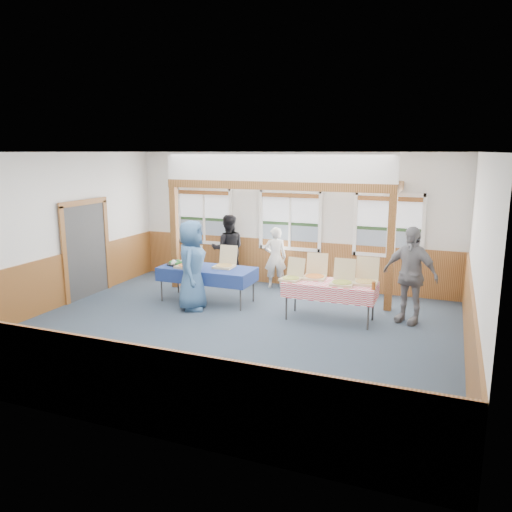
{
  "coord_description": "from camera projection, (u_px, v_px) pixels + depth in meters",
  "views": [
    {
      "loc": [
        3.58,
        -7.87,
        3.21
      ],
      "look_at": [
        0.09,
        1.0,
        1.21
      ],
      "focal_mm": 35.0,
      "sensor_mm": 36.0,
      "label": 1
    }
  ],
  "objects": [
    {
      "name": "floor",
      "position": [
        232.0,
        331.0,
        9.11
      ],
      "size": [
        8.0,
        8.0,
        0.0
      ],
      "primitive_type": "plane",
      "color": "#2C3948",
      "rests_on": "ground"
    },
    {
      "name": "ceiling",
      "position": [
        230.0,
        152.0,
        8.45
      ],
      "size": [
        8.0,
        8.0,
        0.0
      ],
      "primitive_type": "plane",
      "rotation": [
        3.14,
        0.0,
        0.0
      ],
      "color": "white",
      "rests_on": "wall_back"
    },
    {
      "name": "wall_back",
      "position": [
        291.0,
        220.0,
        11.97
      ],
      "size": [
        8.0,
        0.0,
        8.0
      ],
      "primitive_type": "plane",
      "rotation": [
        1.57,
        0.0,
        0.0
      ],
      "color": "silver",
      "rests_on": "floor"
    },
    {
      "name": "wall_front",
      "position": [
        102.0,
        298.0,
        5.59
      ],
      "size": [
        8.0,
        0.0,
        8.0
      ],
      "primitive_type": "plane",
      "rotation": [
        -1.57,
        0.0,
        0.0
      ],
      "color": "silver",
      "rests_on": "floor"
    },
    {
      "name": "wall_left",
      "position": [
        53.0,
        232.0,
        10.21
      ],
      "size": [
        0.0,
        8.0,
        8.0
      ],
      "primitive_type": "plane",
      "rotation": [
        1.57,
        0.0,
        1.57
      ],
      "color": "silver",
      "rests_on": "floor"
    },
    {
      "name": "wall_right",
      "position": [
        478.0,
        263.0,
        7.35
      ],
      "size": [
        0.0,
        8.0,
        8.0
      ],
      "primitive_type": "plane",
      "rotation": [
        1.57,
        0.0,
        -1.57
      ],
      "color": "silver",
      "rests_on": "floor"
    },
    {
      "name": "wainscot_back",
      "position": [
        290.0,
        263.0,
        12.16
      ],
      "size": [
        7.98,
        0.05,
        1.1
      ],
      "primitive_type": "cube",
      "color": "brown",
      "rests_on": "floor"
    },
    {
      "name": "wainscot_front",
      "position": [
        109.0,
        384.0,
        5.83
      ],
      "size": [
        7.98,
        0.05,
        1.1
      ],
      "primitive_type": "cube",
      "color": "brown",
      "rests_on": "floor"
    },
    {
      "name": "wainscot_left",
      "position": [
        58.0,
        281.0,
        10.42
      ],
      "size": [
        0.05,
        6.98,
        1.1
      ],
      "primitive_type": "cube",
      "color": "brown",
      "rests_on": "floor"
    },
    {
      "name": "wainscot_right",
      "position": [
        470.0,
        330.0,
        7.57
      ],
      "size": [
        0.05,
        6.98,
        1.1
      ],
      "primitive_type": "cube",
      "color": "brown",
      "rests_on": "floor"
    },
    {
      "name": "cased_opening",
      "position": [
        86.0,
        250.0,
        11.13
      ],
      "size": [
        0.06,
        1.3,
        2.1
      ],
      "primitive_type": "cube",
      "color": "#373737",
      "rests_on": "wall_left"
    },
    {
      "name": "window_left",
      "position": [
        204.0,
        213.0,
        12.74
      ],
      "size": [
        1.56,
        0.1,
        1.46
      ],
      "color": "white",
      "rests_on": "wall_back"
    },
    {
      "name": "window_mid",
      "position": [
        290.0,
        217.0,
        11.91
      ],
      "size": [
        1.56,
        0.1,
        1.46
      ],
      "color": "white",
      "rests_on": "wall_back"
    },
    {
      "name": "window_right",
      "position": [
        389.0,
        222.0,
        11.09
      ],
      "size": [
        1.56,
        0.1,
        1.46
      ],
      "color": "white",
      "rests_on": "wall_back"
    },
    {
      "name": "post_left",
      "position": [
        175.0,
        238.0,
        11.85
      ],
      "size": [
        0.15,
        0.15,
        2.4
      ],
      "primitive_type": "cube",
      "color": "#543612",
      "rests_on": "floor"
    },
    {
      "name": "post_right",
      "position": [
        391.0,
        253.0,
        10.06
      ],
      "size": [
        0.15,
        0.15,
        2.4
      ],
      "primitive_type": "cube",
      "color": "#543612",
      "rests_on": "floor"
    },
    {
      "name": "cross_beam",
      "position": [
        274.0,
        186.0,
        10.69
      ],
      "size": [
        5.15,
        0.18,
        0.18
      ],
      "primitive_type": "cube",
      "color": "#543612",
      "rests_on": "post_left"
    },
    {
      "name": "table_left",
      "position": [
        207.0,
        270.0,
        10.76
      ],
      "size": [
        2.18,
        1.26,
        0.76
      ],
      "rotation": [
        0.0,
        0.0,
        -0.18
      ],
      "color": "#373737",
      "rests_on": "floor"
    },
    {
      "name": "table_right",
      "position": [
        330.0,
        285.0,
        9.56
      ],
      "size": [
        1.84,
        1.02,
        0.76
      ],
      "rotation": [
        0.0,
        0.0,
        -0.14
      ],
      "color": "#373737",
      "rests_on": "floor"
    },
    {
      "name": "pizza_box_a",
      "position": [
        188.0,
        264.0,
        10.78
      ],
      "size": [
        0.46,
        0.55,
        0.46
      ],
      "rotation": [
        0.0,
        0.0,
        -0.08
      ],
      "color": "#C8B485",
      "rests_on": "table_left"
    },
    {
      "name": "pizza_box_b",
      "position": [
        225.0,
        264.0,
        10.76
      ],
      "size": [
        0.42,
        0.51,
        0.44
      ],
      "rotation": [
        0.0,
        0.0,
        0.02
      ],
      "color": "#C8B485",
      "rests_on": "table_left"
    },
    {
      "name": "pizza_box_c",
      "position": [
        292.0,
        277.0,
        9.71
      ],
      "size": [
        0.44,
        0.51,
        0.41
      ],
      "rotation": [
        0.0,
        0.0,
        -0.17
      ],
      "color": "#C8B485",
      "rests_on": "table_right"
    },
    {
      "name": "pizza_box_d",
      "position": [
        315.0,
        275.0,
        9.83
      ],
      "size": [
        0.46,
        0.55,
        0.46
      ],
      "rotation": [
        0.0,
        0.0,
        0.08
      ],
      "color": "#C8B485",
      "rests_on": "table_right"
    },
    {
      "name": "pizza_box_e",
      "position": [
        343.0,
        281.0,
        9.37
      ],
      "size": [
        0.43,
        0.52,
        0.45
      ],
      "rotation": [
        0.0,
        0.0,
        0.03
      ],
      "color": "#C8B485",
      "rests_on": "table_right"
    },
    {
      "name": "pizza_box_f",
      "position": [
        366.0,
        280.0,
        9.43
      ],
      "size": [
        0.45,
        0.54,
        0.47
      ],
      "rotation": [
        0.0,
        0.0,
        0.04
      ],
      "color": "#C8B485",
      "rests_on": "table_right"
    },
    {
      "name": "veggie_tray",
      "position": [
        177.0,
        263.0,
        11.01
      ],
      "size": [
        0.43,
        0.43,
        0.1
      ],
      "color": "black",
      "rests_on": "table_left"
    },
    {
      "name": "drink_glass",
      "position": [
        374.0,
        286.0,
        9.0
      ],
      "size": [
        0.07,
        0.07,
        0.15
      ],
      "primitive_type": "cylinder",
      "color": "brown",
      "rests_on": "table_right"
    },
    {
      "name": "woman_white",
      "position": [
        275.0,
        258.0,
        11.87
      ],
      "size": [
        0.63,
        0.54,
        1.47
      ],
      "primitive_type": "imported",
      "rotation": [
        0.0,
        0.0,
        3.55
      ],
      "color": "silver",
      "rests_on": "floor"
    },
    {
      "name": "woman_black",
      "position": [
        228.0,
        249.0,
        12.29
      ],
      "size": [
        1.02,
        0.93,
        1.7
      ],
      "primitive_type": "imported",
      "rotation": [
        0.0,
        0.0,
        3.57
      ],
      "color": "black",
      "rests_on": "floor"
    },
    {
      "name": "man_blue",
      "position": [
        192.0,
        265.0,
        10.19
      ],
      "size": [
        0.82,
        1.04,
        1.86
      ],
      "primitive_type": "imported",
      "rotation": [
        0.0,
        0.0,
        1.85
      ],
      "color": "#345984",
      "rests_on": "floor"
    },
    {
      "name": "person_grey",
      "position": [
        410.0,
        275.0,
        9.4
      ],
      "size": [
        1.18,
        0.83,
        1.86
      ],
      "primitive_type": "imported",
      "rotation": [
        0.0,
        0.0,
        -0.39
      ],
      "color": "slate",
      "rests_on": "floor"
    }
  ]
}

